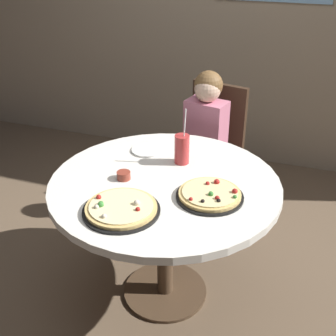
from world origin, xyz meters
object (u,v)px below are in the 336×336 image
object	(u,v)px
sauce_bowl	(124,175)
plate_small	(147,150)
pizza_cheese	(210,195)
chair_wooden	(211,145)
diner_child	(199,161)
soda_cup	(182,149)
dining_table	(165,199)
pizza_veggie	(121,209)

from	to	relation	value
sauce_bowl	plate_small	size ratio (longest dim) A/B	0.39
plate_small	pizza_cheese	bearing A→B (deg)	-38.34
chair_wooden	diner_child	size ratio (longest dim) A/B	0.88
plate_small	soda_cup	bearing A→B (deg)	-17.16
dining_table	diner_child	xyz separation A→B (m)	(-0.02, 0.75, -0.16)
pizza_veggie	sauce_bowl	bearing A→B (deg)	111.77
pizza_cheese	soda_cup	xyz separation A→B (m)	(-0.23, 0.29, 0.06)
diner_child	plate_small	distance (m)	0.57
chair_wooden	pizza_veggie	distance (m)	1.27
diner_child	sauce_bowl	size ratio (longest dim) A/B	15.46
pizza_veggie	pizza_cheese	world-z (taller)	same
soda_cup	diner_child	bearing A→B (deg)	93.95
pizza_veggie	sauce_bowl	distance (m)	0.29
pizza_veggie	pizza_cheese	distance (m)	0.42
soda_cup	pizza_cheese	bearing A→B (deg)	-51.69
pizza_veggie	soda_cup	bearing A→B (deg)	77.74
pizza_veggie	soda_cup	distance (m)	0.55
soda_cup	sauce_bowl	size ratio (longest dim) A/B	4.40
pizza_veggie	pizza_cheese	xyz separation A→B (m)	(0.35, 0.24, 0.00)
pizza_veggie	sauce_bowl	world-z (taller)	pizza_veggie
pizza_veggie	soda_cup	world-z (taller)	soda_cup
soda_cup	plate_small	bearing A→B (deg)	162.84
pizza_veggie	pizza_cheese	bearing A→B (deg)	34.90
pizza_veggie	dining_table	bearing A→B (deg)	73.11
diner_child	soda_cup	bearing A→B (deg)	-86.05
chair_wooden	diner_child	xyz separation A→B (m)	(-0.04, -0.18, -0.05)
dining_table	chair_wooden	world-z (taller)	chair_wooden
sauce_bowl	plate_small	bearing A→B (deg)	90.55
chair_wooden	pizza_veggie	size ratio (longest dim) A/B	2.71
chair_wooden	soda_cup	xyz separation A→B (m)	(0.00, -0.71, 0.30)
sauce_bowl	pizza_cheese	bearing A→B (deg)	-3.62
pizza_cheese	sauce_bowl	world-z (taller)	pizza_cheese
soda_cup	sauce_bowl	world-z (taller)	soda_cup
chair_wooden	pizza_cheese	distance (m)	1.05
pizza_veggie	soda_cup	xyz separation A→B (m)	(0.12, 0.54, 0.06)
pizza_cheese	sauce_bowl	size ratio (longest dim) A/B	4.58
dining_table	pizza_veggie	xyz separation A→B (m)	(-0.10, -0.32, 0.12)
pizza_cheese	pizza_veggie	bearing A→B (deg)	-145.10
dining_table	pizza_cheese	world-z (taller)	pizza_cheese
pizza_cheese	chair_wooden	bearing A→B (deg)	103.05
sauce_bowl	soda_cup	bearing A→B (deg)	49.60
diner_child	pizza_cheese	bearing A→B (deg)	-71.96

